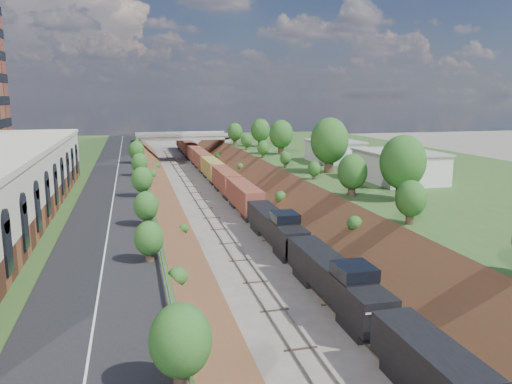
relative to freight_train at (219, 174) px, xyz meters
name	(u,v)px	position (x,y,z in m)	size (l,w,h in m)	color
platform_right	(424,186)	(30.40, -20.67, 0.06)	(44.00, 180.00, 5.00)	#335724
embankment_left	(150,216)	(-13.60, -20.67, -2.44)	(7.07, 180.00, 7.07)	brown
embankment_right	(296,208)	(8.40, -20.67, -2.44)	(7.07, 180.00, 7.07)	brown
rail_left_track	(208,212)	(-5.20, -20.67, -2.35)	(1.58, 180.00, 0.18)	gray
rail_right_track	(243,210)	(0.00, -20.67, -2.35)	(1.58, 180.00, 0.18)	gray
road	(116,183)	(-18.10, -20.67, 2.61)	(8.00, 180.00, 0.10)	black
guardrail	(146,178)	(-14.00, -20.86, 3.11)	(0.10, 171.00, 0.70)	#99999E
overpass	(182,142)	(-2.60, 41.33, 2.48)	(24.50, 8.30, 7.40)	gray
white_building_near	(399,167)	(20.90, -28.67, 4.56)	(9.00, 12.00, 4.00)	silver
white_building_far	(334,152)	(20.40, -6.67, 4.36)	(8.00, 10.00, 3.60)	silver
tree_right_large	(403,163)	(14.40, -40.67, 6.94)	(5.25, 5.25, 7.61)	#473323
tree_left_crest	(158,254)	(-14.40, -60.67, 4.60)	(2.45, 2.45, 3.55)	#473323
freight_train	(219,174)	(0.00, 0.00, 0.00)	(2.75, 155.85, 4.55)	black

